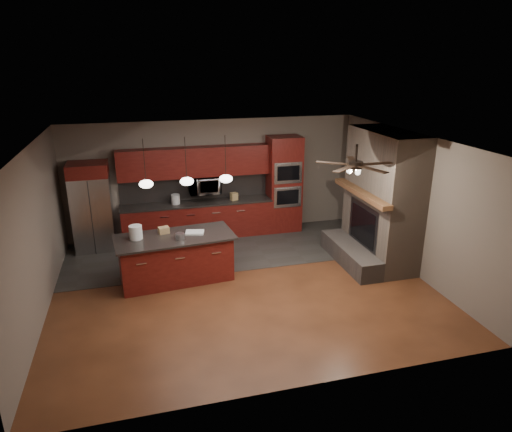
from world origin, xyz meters
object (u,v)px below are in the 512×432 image
object	(u,v)px
oven_tower	(284,184)
microwave	(204,185)
paint_tray	(195,232)
counter_bucket	(175,199)
refrigerator	(92,207)
white_bucket	(136,232)
cardboard_box	(164,230)
kitchen_island	(176,258)
counter_box	(234,196)
paint_can	(180,236)

from	to	relation	value
oven_tower	microwave	world-z (taller)	oven_tower
paint_tray	counter_bucket	bearing A→B (deg)	108.10
refrigerator	white_bucket	xyz separation A→B (m)	(0.92, -1.98, 0.05)
cardboard_box	microwave	bearing A→B (deg)	48.43
kitchen_island	white_bucket	distance (m)	0.92
counter_bucket	counter_box	xyz separation A→B (m)	(1.40, -0.05, -0.02)
microwave	counter_box	xyz separation A→B (m)	(0.69, -0.10, -0.31)
oven_tower	kitchen_island	distance (m)	3.66
kitchen_island	refrigerator	bearing A→B (deg)	123.22
oven_tower	cardboard_box	distance (m)	3.63
oven_tower	kitchen_island	xyz separation A→B (m)	(-2.90, -2.11, -0.73)
counter_bucket	paint_can	bearing A→B (deg)	-93.38
microwave	white_bucket	world-z (taller)	microwave
microwave	paint_tray	size ratio (longest dim) A/B	2.08
kitchen_island	counter_bucket	distance (m)	2.20
counter_bucket	counter_box	size ratio (longest dim) A/B	1.27
paint_tray	white_bucket	bearing A→B (deg)	-166.21
cardboard_box	white_bucket	bearing A→B (deg)	-174.91
oven_tower	white_bucket	xyz separation A→B (m)	(-3.62, -2.05, -0.14)
kitchen_island	white_bucket	size ratio (longest dim) A/B	8.92
kitchen_island	cardboard_box	distance (m)	0.59
kitchen_island	paint_tray	distance (m)	0.62
cardboard_box	counter_bucket	xyz separation A→B (m)	(0.41, 1.90, 0.03)
paint_tray	paint_can	bearing A→B (deg)	-128.96
white_bucket	cardboard_box	world-z (taller)	white_bucket
white_bucket	paint_tray	world-z (taller)	white_bucket
refrigerator	white_bucket	distance (m)	2.18
microwave	cardboard_box	bearing A→B (deg)	-119.71
paint_tray	counter_box	world-z (taller)	counter_box
kitchen_island	counter_box	size ratio (longest dim) A/B	13.00
paint_tray	cardboard_box	xyz separation A→B (m)	(-0.58, 0.15, 0.05)
cardboard_box	counter_box	xyz separation A→B (m)	(1.81, 1.85, 0.01)
paint_can	counter_bucket	bearing A→B (deg)	86.62
refrigerator	white_bucket	world-z (taller)	refrigerator
refrigerator	counter_bucket	distance (m)	1.86
microwave	kitchen_island	xyz separation A→B (m)	(-0.93, -2.17, -0.84)
refrigerator	counter_box	distance (m)	3.26
microwave	kitchen_island	size ratio (longest dim) A/B	0.31
white_bucket	refrigerator	bearing A→B (deg)	114.95
white_bucket	oven_tower	bearing A→B (deg)	29.61
oven_tower	kitchen_island	bearing A→B (deg)	-144.01
microwave	white_bucket	distance (m)	2.69
counter_bucket	cardboard_box	bearing A→B (deg)	-102.18
refrigerator	counter_box	bearing A→B (deg)	0.55
paint_can	oven_tower	bearing A→B (deg)	39.07
white_bucket	counter_bucket	world-z (taller)	white_bucket
paint_can	counter_box	size ratio (longest dim) A/B	0.94
paint_can	cardboard_box	bearing A→B (deg)	125.11
kitchen_island	cardboard_box	world-z (taller)	cardboard_box
kitchen_island	counter_bucket	size ratio (longest dim) A/B	10.25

